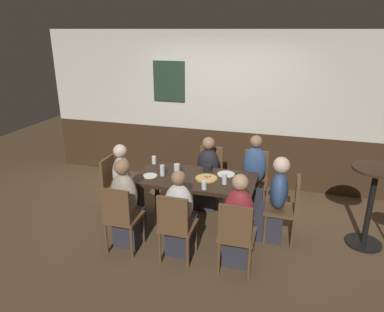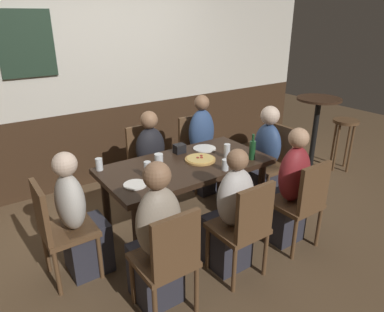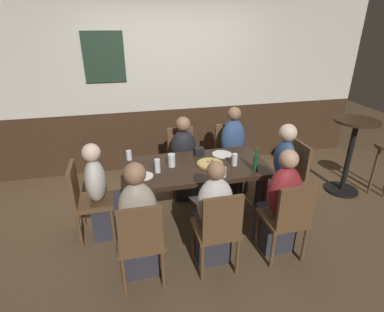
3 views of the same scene
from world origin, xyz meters
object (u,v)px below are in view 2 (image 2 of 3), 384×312
(person_right_far, at_px, (203,152))
(beer_bottle_green, at_px, (252,149))
(person_left_near, at_px, (157,247))
(side_bar_table, at_px, (315,130))
(tumbler_short, at_px, (227,151))
(plate_white_small, at_px, (135,185))
(chair_mid_near, at_px, (244,225))
(pizza, at_px, (200,159))
(plate_white_large, at_px, (205,148))
(condiment_caddy, at_px, (179,149))
(person_mid_far, at_px, (153,168))
(chair_head_east, at_px, (273,159))
(chair_mid_far, at_px, (146,160))
(chair_right_near, at_px, (302,201))
(person_head_east, at_px, (263,163))
(dining_table, at_px, (186,172))
(bar_stool, at_px, (344,131))
(chair_right_far, at_px, (196,148))
(beer_glass_half, at_px, (99,165))
(chair_head_west, at_px, (58,227))
(chair_left_near, at_px, (168,258))
(person_head_west, at_px, (80,224))
(person_right_near, at_px, (288,195))
(pint_glass_stout, at_px, (159,162))
(pint_glass_pale, at_px, (225,165))
(highball_clear, at_px, (148,171))

(person_right_far, distance_m, beer_bottle_green, 1.00)
(person_left_near, xyz_separation_m, side_bar_table, (2.89, 0.85, 0.12))
(tumbler_short, bearing_deg, plate_white_small, -177.96)
(chair_mid_near, xyz_separation_m, pizza, (0.15, 0.80, 0.26))
(tumbler_short, bearing_deg, person_left_near, -153.45)
(plate_white_large, bearing_deg, condiment_caddy, 167.39)
(person_mid_far, relative_size, beer_bottle_green, 4.30)
(chair_head_east, distance_m, person_right_far, 0.83)
(chair_head_east, height_order, beer_bottle_green, beer_bottle_green)
(chair_mid_far, height_order, person_left_near, person_left_near)
(chair_right_near, height_order, person_head_east, person_head_east)
(pizza, bearing_deg, person_right_far, 51.08)
(person_right_far, relative_size, condiment_caddy, 10.72)
(dining_table, bearing_deg, side_bar_table, 4.92)
(plate_white_large, relative_size, bar_stool, 0.33)
(chair_mid_far, relative_size, person_left_near, 0.75)
(person_right_far, bearing_deg, person_mid_far, -179.75)
(chair_mid_near, height_order, plate_white_large, chair_mid_near)
(chair_mid_far, bearing_deg, plate_white_small, -121.85)
(dining_table, relative_size, tumbler_short, 11.50)
(chair_right_far, bearing_deg, condiment_caddy, -137.22)
(person_mid_far, bearing_deg, person_head_east, -32.05)
(person_head_east, relative_size, beer_glass_half, 10.14)
(beer_bottle_green, relative_size, condiment_caddy, 2.31)
(chair_head_east, distance_m, chair_head_west, 2.42)
(chair_right_far, height_order, beer_bottle_green, beer_bottle_green)
(chair_left_near, height_order, person_head_west, person_head_west)
(chair_right_far, bearing_deg, person_left_near, -133.37)
(tumbler_short, xyz_separation_m, plate_white_large, (-0.04, 0.31, -0.06))
(dining_table, height_order, chair_right_far, chair_right_far)
(person_right_near, relative_size, condiment_caddy, 10.41)
(person_mid_far, xyz_separation_m, pint_glass_stout, (-0.27, -0.62, 0.35))
(dining_table, bearing_deg, chair_mid_near, -90.00)
(tumbler_short, relative_size, beer_bottle_green, 0.54)
(person_right_near, relative_size, plate_white_large, 4.82)
(pint_glass_stout, bearing_deg, tumbler_short, -11.31)
(person_head_west, distance_m, pint_glass_pale, 1.33)
(beer_glass_half, bearing_deg, beer_bottle_green, -24.54)
(chair_right_near, distance_m, person_left_near, 1.41)
(beer_bottle_green, bearing_deg, plate_white_small, 173.36)
(chair_mid_near, xyz_separation_m, condiment_caddy, (0.10, 1.09, 0.29))
(chair_head_west, xyz_separation_m, pint_glass_pale, (1.41, -0.33, 0.29))
(person_left_near, relative_size, pint_glass_pale, 11.39)
(beer_bottle_green, xyz_separation_m, condiment_caddy, (-0.48, 0.54, -0.06))
(beer_glass_half, xyz_separation_m, bar_stool, (3.36, -0.28, -0.22))
(beer_glass_half, bearing_deg, pint_glass_pale, -34.90)
(person_head_west, distance_m, plate_white_small, 0.55)
(person_head_east, relative_size, person_mid_far, 1.04)
(tumbler_short, bearing_deg, plate_white_large, 97.56)
(dining_table, relative_size, highball_clear, 10.58)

